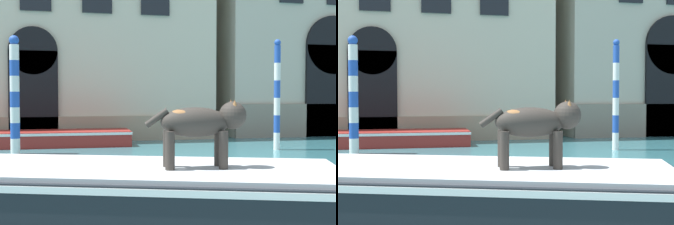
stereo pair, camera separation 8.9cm
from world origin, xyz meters
TOP-DOWN VIEW (x-y plane):
  - boat_foreground at (0.42, 6.48)m, footprint 6.82×4.22m
  - dog_on_deck at (1.70, 5.98)m, footprint 1.31×0.47m
  - boat_moored_near_palazzo at (-1.31, 15.62)m, footprint 6.89×1.73m
  - mooring_pole_0 at (6.17, 13.07)m, footprint 0.19×0.19m
  - mooring_pole_2 at (-1.31, 13.79)m, footprint 0.27×0.27m

SIDE VIEW (x-z plane):
  - boat_moored_near_palazzo at x=-1.31m, z-range 0.01..0.50m
  - boat_foreground at x=0.42m, z-range 0.02..0.75m
  - dog_on_deck at x=1.70m, z-range 0.86..1.73m
  - mooring_pole_0 at x=6.17m, z-range 0.02..3.29m
  - mooring_pole_2 at x=-1.31m, z-range 0.02..3.29m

